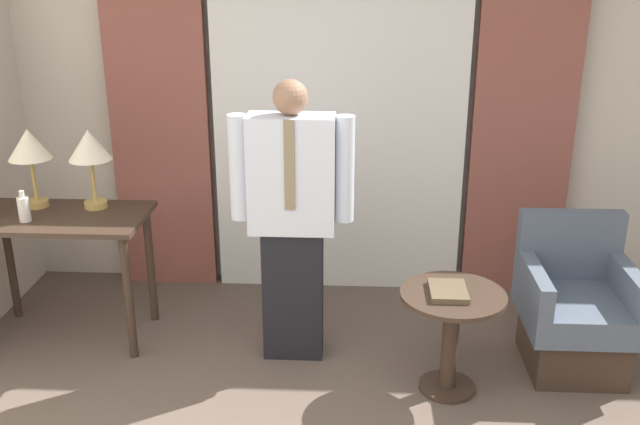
{
  "coord_description": "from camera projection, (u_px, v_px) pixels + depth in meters",
  "views": [
    {
      "loc": [
        0.11,
        -1.87,
        2.23
      ],
      "look_at": [
        -0.07,
        1.65,
        0.94
      ],
      "focal_mm": 40.0,
      "sensor_mm": 36.0,
      "label": 1
    }
  ],
  "objects": [
    {
      "name": "bottle_by_lamp",
      "position": [
        24.0,
        209.0,
        4.03
      ],
      "size": [
        0.07,
        0.07,
        0.18
      ],
      "color": "silver",
      "rests_on": "desk"
    },
    {
      "name": "desk",
      "position": [
        61.0,
        237.0,
        4.19
      ],
      "size": [
        1.02,
        0.57,
        0.79
      ],
      "color": "#38281E",
      "rests_on": "ground_plane"
    },
    {
      "name": "side_table",
      "position": [
        451.0,
        325.0,
        3.74
      ],
      "size": [
        0.55,
        0.55,
        0.58
      ],
      "color": "#38281E",
      "rests_on": "ground_plane"
    },
    {
      "name": "curtain_drape_left",
      "position": [
        158.0,
        104.0,
        4.71
      ],
      "size": [
        0.66,
        0.06,
        2.58
      ],
      "color": "brown",
      "rests_on": "ground_plane"
    },
    {
      "name": "armchair",
      "position": [
        574.0,
        313.0,
        4.01
      ],
      "size": [
        0.59,
        0.63,
        0.85
      ],
      "color": "#38281E",
      "rests_on": "ground_plane"
    },
    {
      "name": "wall_back",
      "position": [
        340.0,
        93.0,
        4.75
      ],
      "size": [
        10.0,
        0.06,
        2.7
      ],
      "color": "beige",
      "rests_on": "ground_plane"
    },
    {
      "name": "curtain_sheer_center",
      "position": [
        339.0,
        105.0,
        4.65
      ],
      "size": [
        1.66,
        0.06,
        2.58
      ],
      "color": "white",
      "rests_on": "ground_plane"
    },
    {
      "name": "table_lamp_right",
      "position": [
        90.0,
        149.0,
        4.15
      ],
      "size": [
        0.25,
        0.25,
        0.48
      ],
      "color": "tan",
      "rests_on": "desk"
    },
    {
      "name": "book",
      "position": [
        448.0,
        291.0,
        3.67
      ],
      "size": [
        0.19,
        0.25,
        0.03
      ],
      "color": "brown",
      "rests_on": "side_table"
    },
    {
      "name": "curtain_drape_right",
      "position": [
        525.0,
        107.0,
        4.59
      ],
      "size": [
        0.66,
        0.06,
        2.58
      ],
      "color": "brown",
      "rests_on": "ground_plane"
    },
    {
      "name": "person",
      "position": [
        292.0,
        215.0,
        3.93
      ],
      "size": [
        0.68,
        0.22,
        1.62
      ],
      "color": "black",
      "rests_on": "ground_plane"
    },
    {
      "name": "table_lamp_left",
      "position": [
        29.0,
        148.0,
        4.16
      ],
      "size": [
        0.25,
        0.25,
        0.48
      ],
      "color": "tan",
      "rests_on": "desk"
    }
  ]
}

